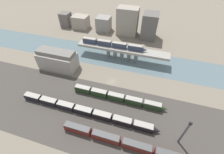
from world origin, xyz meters
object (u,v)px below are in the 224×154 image
Objects in this scene: train_yard_near at (124,143)px; warehouse_building at (58,60)px; train_yard_mid at (86,111)px; train_yard_far at (118,97)px; train_on_bridge at (113,44)px; signal_tower at (184,133)px.

warehouse_building is (-54.50, 38.41, 4.26)m from train_yard_near.
train_yard_near is 24.04m from train_yard_mid.
warehouse_building reaches higher than train_yard_far.
warehouse_building is at bearing 144.82° from train_yard_near.
train_yard_mid is 1.41× the size of train_yard_far.
warehouse_building is at bearing 138.54° from train_yard_mid.
train_yard_mid is 18.30m from train_yard_far.
train_on_bridge is at bearing 110.08° from train_yard_far.
train_yard_far is at bearing 154.92° from signal_tower.
signal_tower is at bearing -21.64° from warehouse_building.
warehouse_building is (-32.50, 28.71, 4.41)m from train_yard_mid.
train_yard_far is 2.03× the size of warehouse_building.
train_yard_mid is at bearing 156.21° from train_yard_near.
warehouse_building is 82.53m from signal_tower.
train_yard_far is 48.34m from warehouse_building.
train_on_bridge is 65.02m from train_yard_near.
warehouse_building is at bearing 158.36° from signal_tower.
train_on_bridge is at bearing 34.59° from warehouse_building.
warehouse_building is (-45.49, 15.82, 4.20)m from train_yard_far.
signal_tower is (44.99, -52.30, -2.56)m from train_on_bridge.
signal_tower reaches higher than train_yard_mid.
signal_tower is (76.70, -30.43, 1.81)m from warehouse_building.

